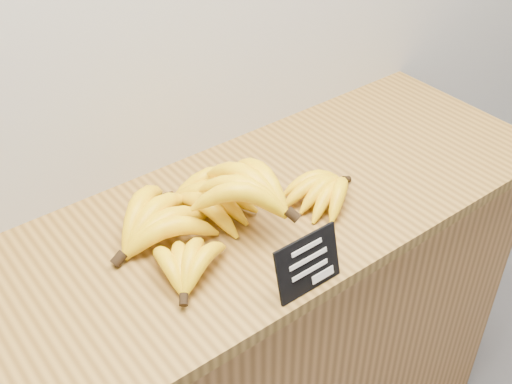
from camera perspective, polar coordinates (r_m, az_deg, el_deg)
name	(u,v)px	position (r m, az deg, el deg)	size (l,w,h in m)	color
counter	(244,360)	(1.69, -1.07, -14.73)	(1.42, 0.50, 0.90)	#A06B33
counter_top	(242,220)	(1.35, -1.29, -2.52)	(1.52, 0.54, 0.03)	olive
chalkboard_sign	(308,264)	(1.16, 4.65, -6.38)	(0.14, 0.01, 0.11)	black
banana_pile	(215,206)	(1.29, -3.63, -1.25)	(0.55, 0.34, 0.13)	yellow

